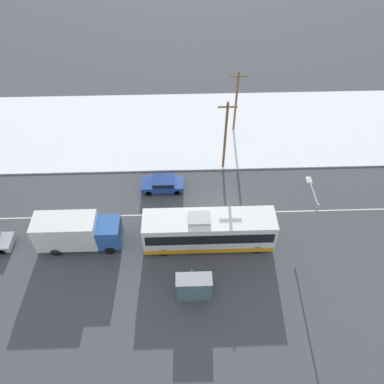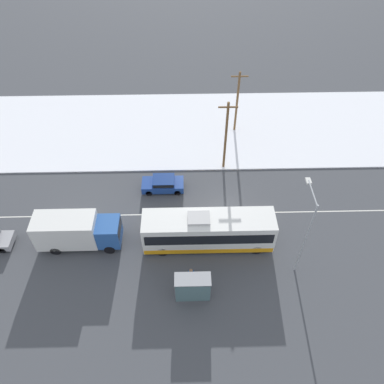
{
  "view_description": "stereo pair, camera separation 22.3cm",
  "coord_description": "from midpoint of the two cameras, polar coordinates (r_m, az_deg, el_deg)",
  "views": [
    {
      "loc": [
        -3.86,
        -22.3,
        26.59
      ],
      "look_at": [
        -3.09,
        1.46,
        1.4
      ],
      "focal_mm": 35.0,
      "sensor_mm": 36.0,
      "label": 1
    },
    {
      "loc": [
        -3.64,
        -22.31,
        26.59
      ],
      "look_at": [
        -3.09,
        1.46,
        1.4
      ],
      "focal_mm": 35.0,
      "sensor_mm": 36.0,
      "label": 2
    }
  ],
  "objects": [
    {
      "name": "streetlamp",
      "position": [
        28.69,
        16.9,
        -4.91
      ],
      "size": [
        0.36,
        2.87,
        7.96
      ],
      "color": "#9EA3A8",
      "rests_on": "ground_plane"
    },
    {
      "name": "utility_pole_roadside",
      "position": [
        36.59,
        4.93,
        8.57
      ],
      "size": [
        1.8,
        0.24,
        7.86
      ],
      "color": "brown",
      "rests_on": "ground_plane"
    },
    {
      "name": "sedan_car",
      "position": [
        36.38,
        -4.63,
        1.26
      ],
      "size": [
        4.04,
        1.8,
        1.4
      ],
      "rotation": [
        0.0,
        0.0,
        3.14
      ],
      "color": "navy",
      "rests_on": "ground_plane"
    },
    {
      "name": "bus_shelter",
      "position": [
        28.5,
        0.08,
        -14.3
      ],
      "size": [
        2.7,
        1.2,
        2.4
      ],
      "color": "gray",
      "rests_on": "ground_plane"
    },
    {
      "name": "pedestrian_at_stop",
      "position": [
        29.66,
        -0.22,
        -12.48
      ],
      "size": [
        0.66,
        0.29,
        1.83
      ],
      "color": "#23232D",
      "rests_on": "ground_plane"
    },
    {
      "name": "box_truck",
      "position": [
        32.66,
        -17.41,
        -5.77
      ],
      "size": [
        6.99,
        2.3,
        3.26
      ],
      "color": "silver",
      "rests_on": "ground_plane"
    },
    {
      "name": "utility_pole_snowlot",
      "position": [
        42.0,
        6.58,
        13.57
      ],
      "size": [
        1.8,
        0.24,
        7.35
      ],
      "color": "brown",
      "rests_on": "ground_plane"
    },
    {
      "name": "city_bus",
      "position": [
        31.38,
        2.36,
        -5.89
      ],
      "size": [
        10.88,
        2.57,
        3.48
      ],
      "color": "white",
      "rests_on": "ground_plane"
    },
    {
      "name": "snow_lot",
      "position": [
        44.31,
        3.41,
        9.79
      ],
      "size": [
        80.0,
        14.31,
        0.12
      ],
      "color": "white",
      "rests_on": "ground_plane"
    },
    {
      "name": "lane_marking_center",
      "position": [
        34.9,
        4.97,
        -3.2
      ],
      "size": [
        60.0,
        0.12,
        0.0
      ],
      "color": "silver",
      "rests_on": "ground_plane"
    },
    {
      "name": "ground_plane",
      "position": [
        34.91,
        4.97,
        -3.2
      ],
      "size": [
        120.0,
        120.0,
        0.0
      ],
      "primitive_type": "plane",
      "color": "#424449"
    }
  ]
}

